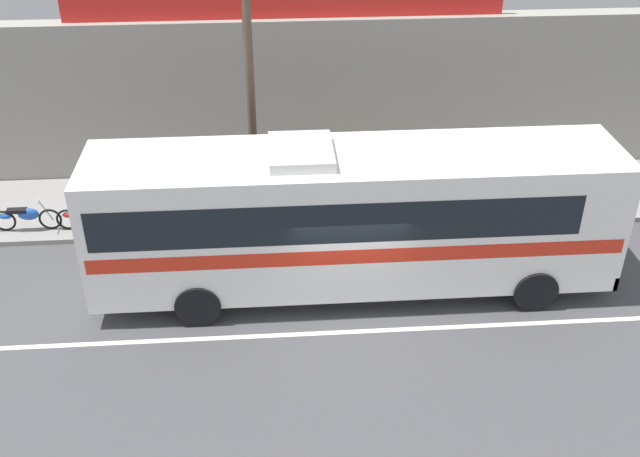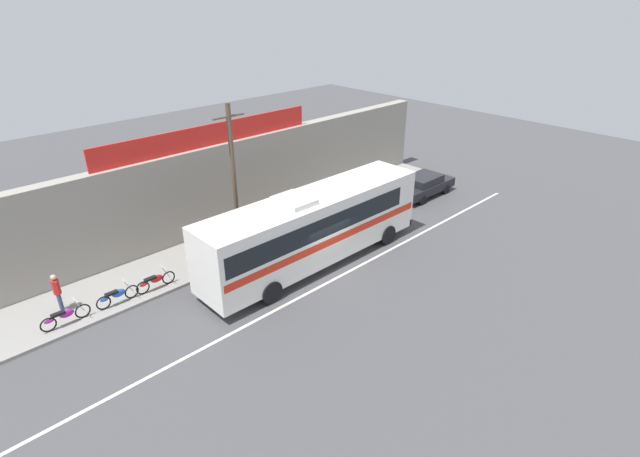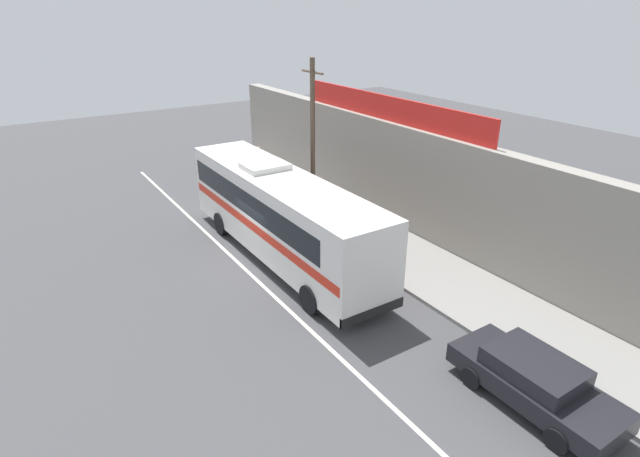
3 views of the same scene
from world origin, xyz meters
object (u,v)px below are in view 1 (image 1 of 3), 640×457
(intercity_bus, at_px, (350,213))
(utility_pole, at_px, (250,88))
(motorcycle_purple, at_px, (188,210))
(motorcycle_red, at_px, (89,215))
(motorcycle_black, at_px, (25,216))

(intercity_bus, height_order, utility_pole, utility_pole)
(motorcycle_purple, bearing_deg, utility_pole, -2.77)
(motorcycle_red, relative_size, motorcycle_purple, 0.98)
(utility_pole, xyz_separation_m, motorcycle_red, (-4.50, 0.00, -3.47))
(utility_pole, height_order, motorcycle_purple, utility_pole)
(intercity_bus, relative_size, motorcycle_black, 6.61)
(motorcycle_purple, bearing_deg, intercity_bus, -36.98)
(motorcycle_black, relative_size, motorcycle_purple, 0.97)
(intercity_bus, distance_m, motorcycle_red, 7.50)
(utility_pole, bearing_deg, motorcycle_black, 179.50)
(intercity_bus, xyz_separation_m, motorcycle_black, (-8.41, 3.04, -1.50))
(utility_pole, bearing_deg, motorcycle_red, 179.94)
(intercity_bus, height_order, motorcycle_black, intercity_bus)
(motorcycle_black, relative_size, motorcycle_red, 1.00)
(motorcycle_purple, bearing_deg, motorcycle_red, -178.15)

